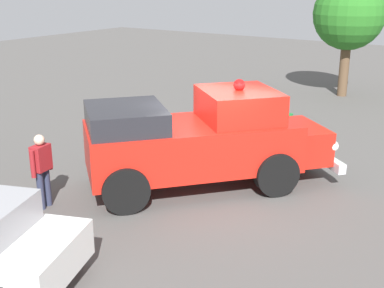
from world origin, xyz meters
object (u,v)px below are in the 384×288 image
Objects in this scene: lawn_chair_spare at (283,127)px; oak_tree_left at (349,15)px; vintage_fire_truck at (201,139)px; spectator_standing at (42,166)px.

oak_tree_left is at bearing 5.98° from lawn_chair_spare.
vintage_fire_truck is 3.69m from spectator_standing.
vintage_fire_truck is at bearing -177.60° from oak_tree_left.
spectator_standing is at bearing 159.98° from lawn_chair_spare.
vintage_fire_truck reaches higher than lawn_chair_spare.
vintage_fire_truck is 5.83× the size of lawn_chair_spare.
oak_tree_left reaches higher than spectator_standing.
vintage_fire_truck is at bearing -36.43° from spectator_standing.
vintage_fire_truck reaches higher than spectator_standing.
vintage_fire_truck is at bearing 175.25° from lawn_chair_spare.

